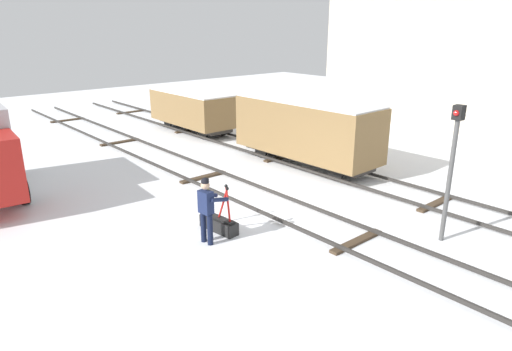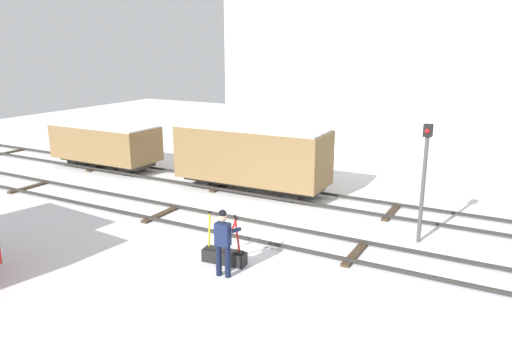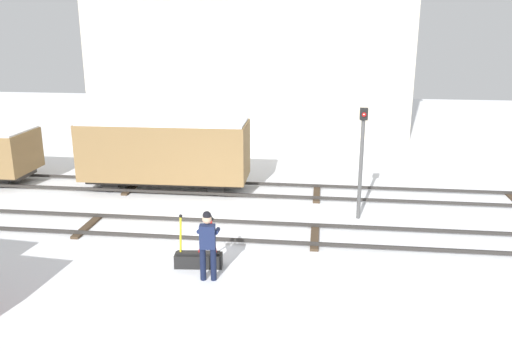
{
  "view_description": "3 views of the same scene",
  "coord_description": "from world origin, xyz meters",
  "px_view_note": "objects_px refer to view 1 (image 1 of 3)",
  "views": [
    {
      "loc": [
        9.99,
        -9.13,
        5.48
      ],
      "look_at": [
        -0.52,
        0.0,
        0.85
      ],
      "focal_mm": 32.13,
      "sensor_mm": 36.0,
      "label": 1
    },
    {
      "loc": [
        7.34,
        -12.82,
        5.8
      ],
      "look_at": [
        -0.47,
        1.34,
        1.52
      ],
      "focal_mm": 34.7,
      "sensor_mm": 36.0,
      "label": 2
    },
    {
      "loc": [
        3.59,
        -14.74,
        6.22
      ],
      "look_at": [
        1.45,
        2.55,
        1.12
      ],
      "focal_mm": 37.43,
      "sensor_mm": 36.0,
      "label": 3
    }
  ],
  "objects_px": {
    "rail_worker": "(207,206)",
    "freight_car_far_end": "(306,129)",
    "switch_lever_frame": "(219,222)",
    "freight_car_near_switch": "(194,108)",
    "signal_post": "(452,160)"
  },
  "relations": [
    {
      "from": "switch_lever_frame",
      "to": "freight_car_near_switch",
      "type": "xyz_separation_m",
      "value": [
        -10.77,
        6.37,
        1.0
      ]
    },
    {
      "from": "rail_worker",
      "to": "freight_car_far_end",
      "type": "bearing_deg",
      "value": 108.55
    },
    {
      "from": "rail_worker",
      "to": "signal_post",
      "type": "xyz_separation_m",
      "value": [
        3.95,
        4.77,
        1.2
      ]
    },
    {
      "from": "switch_lever_frame",
      "to": "freight_car_far_end",
      "type": "height_order",
      "value": "freight_car_far_end"
    },
    {
      "from": "switch_lever_frame",
      "to": "freight_car_near_switch",
      "type": "distance_m",
      "value": 12.56
    },
    {
      "from": "signal_post",
      "to": "freight_car_near_switch",
      "type": "xyz_separation_m",
      "value": [
        -15.13,
        2.25,
        -0.98
      ]
    },
    {
      "from": "signal_post",
      "to": "freight_car_near_switch",
      "type": "height_order",
      "value": "signal_post"
    },
    {
      "from": "switch_lever_frame",
      "to": "rail_worker",
      "type": "xyz_separation_m",
      "value": [
        0.4,
        -0.65,
        0.78
      ]
    },
    {
      "from": "rail_worker",
      "to": "freight_car_far_end",
      "type": "height_order",
      "value": "freight_car_far_end"
    },
    {
      "from": "switch_lever_frame",
      "to": "rail_worker",
      "type": "relative_size",
      "value": 0.8
    },
    {
      "from": "signal_post",
      "to": "freight_car_far_end",
      "type": "height_order",
      "value": "signal_post"
    },
    {
      "from": "signal_post",
      "to": "rail_worker",
      "type": "bearing_deg",
      "value": -129.63
    },
    {
      "from": "signal_post",
      "to": "switch_lever_frame",
      "type": "bearing_deg",
      "value": -136.58
    },
    {
      "from": "freight_car_near_switch",
      "to": "freight_car_far_end",
      "type": "bearing_deg",
      "value": 0.36
    },
    {
      "from": "rail_worker",
      "to": "switch_lever_frame",
      "type": "bearing_deg",
      "value": 116.08
    }
  ]
}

